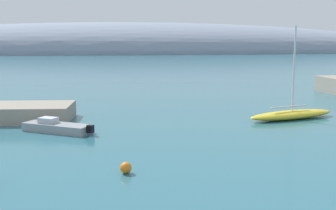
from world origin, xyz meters
name	(u,v)px	position (x,y,z in m)	size (l,w,h in m)	color
distant_ridge	(130,53)	(5.72, 202.71, 0.00)	(306.37, 71.85, 29.41)	gray
sailboat_yellow_mid_mooring	(292,114)	(10.53, 23.60, 0.42)	(8.50, 4.08, 7.81)	yellow
motorboat_grey_alongside_breakwater	(57,127)	(-8.59, 21.12, 0.35)	(5.37, 4.01, 1.02)	gray
mooring_buoy_orange	(126,168)	(-3.99, 10.69, 0.29)	(0.59, 0.59, 0.59)	orange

